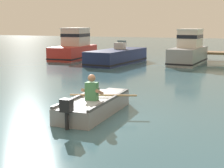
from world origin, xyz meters
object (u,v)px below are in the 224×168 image
(rowboat_with_person, at_px, (95,105))
(moored_boat_navy, at_px, (117,57))
(moored_boat_grey, at_px, (189,51))
(moored_boat_red, at_px, (74,47))

(rowboat_with_person, distance_m, moored_boat_navy, 13.30)
(rowboat_with_person, xyz_separation_m, moored_boat_grey, (-0.24, 14.18, 0.61))
(moored_boat_red, xyz_separation_m, moored_boat_navy, (4.32, -1.73, -0.42))
(moored_boat_grey, bearing_deg, moored_boat_red, -179.97)
(moored_boat_grey, bearing_deg, rowboat_with_person, -89.04)
(moored_boat_red, bearing_deg, rowboat_with_person, -57.67)
(moored_boat_red, bearing_deg, moored_boat_navy, -21.77)
(moored_boat_red, relative_size, moored_boat_navy, 0.87)
(rowboat_with_person, relative_size, moored_boat_red, 0.73)
(rowboat_with_person, xyz_separation_m, moored_boat_red, (-8.97, 14.18, 0.61))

